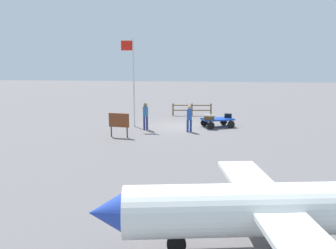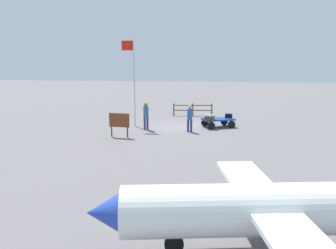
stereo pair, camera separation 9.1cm
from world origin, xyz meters
name	(u,v)px [view 1 (the left image)]	position (x,y,z in m)	size (l,w,h in m)	color
ground_plane	(179,127)	(0.00, 0.00, 0.00)	(120.00, 120.00, 0.00)	slate
luggage_cart	(217,121)	(-2.60, -0.23, 0.45)	(2.38, 1.97, 0.60)	#133BAE
suitcase_tan	(209,118)	(-2.05, 0.53, 0.73)	(0.63, 0.39, 0.25)	#3E321B
suitcase_dark	(209,117)	(-2.08, 0.28, 0.75)	(0.65, 0.41, 0.30)	gray
suitcase_maroon	(228,116)	(-3.34, -0.65, 0.74)	(0.51, 0.40, 0.28)	black
worker_lead	(189,117)	(-0.86, 1.64, 0.99)	(0.37, 0.37, 1.71)	navy
worker_trailing	(146,114)	(2.02, 1.40, 1.05)	(0.49, 0.49, 1.78)	navy
airplane_near	(258,209)	(-3.58, 14.60, 1.04)	(7.39, 6.16, 2.80)	white
flagpole	(132,76)	(3.11, 0.45, 3.43)	(0.86, 0.14, 5.87)	silver
signboard	(119,122)	(3.06, 3.80, 0.94)	(1.26, 0.19, 1.42)	#4C3319
wooden_fence	(192,109)	(-0.49, -4.92, 0.59)	(3.26, 0.53, 1.03)	brown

